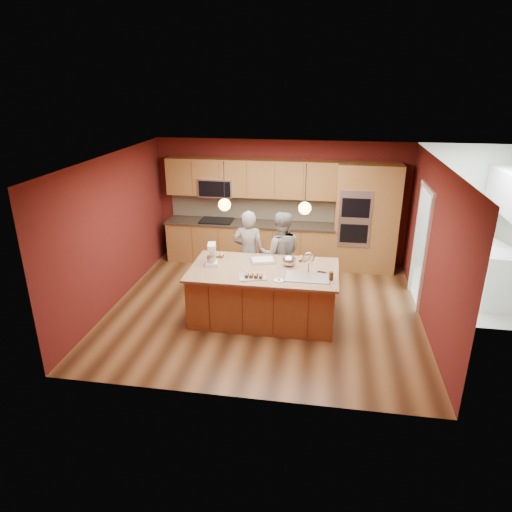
% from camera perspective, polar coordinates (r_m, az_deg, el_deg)
% --- Properties ---
extents(floor, '(5.50, 5.50, 0.00)m').
position_cam_1_polar(floor, '(8.35, 1.05, -6.59)').
color(floor, '#412613').
rests_on(floor, ground).
extents(ceiling, '(5.50, 5.50, 0.00)m').
position_cam_1_polar(ceiling, '(7.48, 1.19, 12.01)').
color(ceiling, white).
rests_on(ceiling, ground).
extents(wall_back, '(5.50, 0.00, 5.50)m').
position_cam_1_polar(wall_back, '(10.19, 3.11, 6.76)').
color(wall_back, '#561815').
rests_on(wall_back, ground).
extents(wall_front, '(5.50, 0.00, 5.50)m').
position_cam_1_polar(wall_front, '(5.54, -2.55, -6.24)').
color(wall_front, '#561815').
rests_on(wall_front, ground).
extents(wall_left, '(0.00, 5.00, 5.00)m').
position_cam_1_polar(wall_left, '(8.61, -17.34, 3.05)').
color(wall_left, '#561815').
rests_on(wall_left, ground).
extents(wall_right, '(0.00, 5.00, 5.00)m').
position_cam_1_polar(wall_right, '(7.93, 21.19, 1.00)').
color(wall_right, '#561815').
rests_on(wall_right, ground).
extents(cabinet_run, '(3.74, 0.64, 2.30)m').
position_cam_1_polar(cabinet_run, '(10.14, -0.92, 4.57)').
color(cabinet_run, brown).
rests_on(cabinet_run, floor).
extents(oven_column, '(1.30, 0.62, 2.30)m').
position_cam_1_polar(oven_column, '(9.93, 13.58, 4.60)').
color(oven_column, brown).
rests_on(oven_column, floor).
extents(doorway_trim, '(0.08, 1.11, 2.20)m').
position_cam_1_polar(doorway_trim, '(8.77, 19.84, 0.98)').
color(doorway_trim, silver).
rests_on(doorway_trim, wall_right).
extents(pendant_left, '(0.20, 0.20, 0.80)m').
position_cam_1_polar(pendant_left, '(7.44, -3.95, 6.44)').
color(pendant_left, black).
rests_on(pendant_left, ceiling).
extents(pendant_right, '(0.20, 0.20, 0.80)m').
position_cam_1_polar(pendant_right, '(7.27, 6.12, 6.00)').
color(pendant_right, black).
rests_on(pendant_right, ceiling).
extents(island, '(2.49, 1.40, 1.30)m').
position_cam_1_polar(island, '(7.86, 1.06, -4.63)').
color(island, brown).
rests_on(island, floor).
extents(person_left, '(0.61, 0.40, 1.65)m').
position_cam_1_polar(person_left, '(8.65, -0.95, 0.43)').
color(person_left, black).
rests_on(person_left, floor).
extents(person_right, '(0.88, 0.72, 1.65)m').
position_cam_1_polar(person_right, '(8.57, 3.07, 0.20)').
color(person_right, slate).
rests_on(person_right, floor).
extents(stand_mixer, '(0.24, 0.30, 0.37)m').
position_cam_1_polar(stand_mixer, '(7.83, -5.54, 0.03)').
color(stand_mixer, white).
rests_on(stand_mixer, island).
extents(sheet_cake, '(0.51, 0.43, 0.05)m').
position_cam_1_polar(sheet_cake, '(7.97, 0.84, -0.56)').
color(sheet_cake, silver).
rests_on(sheet_cake, island).
extents(cooling_rack, '(0.50, 0.42, 0.02)m').
position_cam_1_polar(cooling_rack, '(7.35, -0.47, -2.60)').
color(cooling_rack, silver).
rests_on(cooling_rack, island).
extents(mixing_bowl, '(0.24, 0.24, 0.20)m').
position_cam_1_polar(mixing_bowl, '(7.78, 4.13, -0.59)').
color(mixing_bowl, silver).
rests_on(mixing_bowl, island).
extents(plate, '(0.16, 0.16, 0.01)m').
position_cam_1_polar(plate, '(7.24, 2.87, -3.07)').
color(plate, white).
rests_on(plate, island).
extents(tumbler, '(0.07, 0.07, 0.14)m').
position_cam_1_polar(tumbler, '(7.33, 9.37, -2.49)').
color(tumbler, '#3D2913').
rests_on(tumbler, island).
extents(phone, '(0.16, 0.11, 0.01)m').
position_cam_1_polar(phone, '(7.61, 8.20, -2.03)').
color(phone, black).
rests_on(phone, island).
extents(cupcakes_left, '(0.22, 0.15, 0.07)m').
position_cam_1_polar(cupcakes_left, '(8.20, -4.81, 0.10)').
color(cupcakes_left, tan).
rests_on(cupcakes_left, island).
extents(cupcakes_rack, '(0.30, 0.15, 0.07)m').
position_cam_1_polar(cupcakes_rack, '(7.31, -0.27, -2.40)').
color(cupcakes_rack, tan).
rests_on(cupcakes_rack, island).
extents(cupcakes_right, '(0.21, 0.21, 0.06)m').
position_cam_1_polar(cupcakes_right, '(8.06, 6.12, -0.35)').
color(cupcakes_right, tan).
rests_on(cupcakes_right, island).
extents(washer, '(0.71, 0.73, 1.03)m').
position_cam_1_polar(washer, '(9.32, 28.29, -2.72)').
color(washer, white).
rests_on(washer, floor).
extents(dryer, '(0.74, 0.75, 0.94)m').
position_cam_1_polar(dryer, '(10.02, 26.83, -1.16)').
color(dryer, white).
rests_on(dryer, floor).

